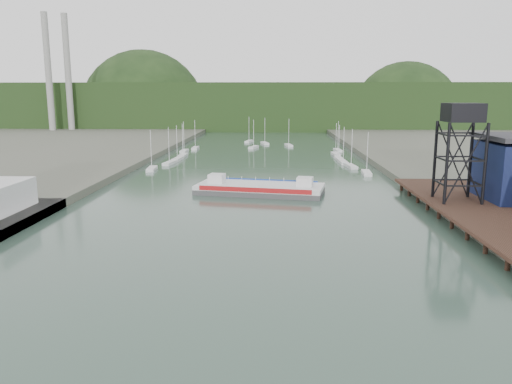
{
  "coord_description": "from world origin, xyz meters",
  "views": [
    {
      "loc": [
        4.7,
        -24.48,
        19.4
      ],
      "look_at": [
        1.71,
        54.58,
        4.0
      ],
      "focal_mm": 35.0,
      "sensor_mm": 36.0,
      "label": 1
    }
  ],
  "objects": [
    {
      "name": "east_pier",
      "position": [
        37.0,
        45.0,
        1.9
      ],
      "size": [
        14.0,
        70.0,
        2.45
      ],
      "color": "black",
      "rests_on": "ground"
    },
    {
      "name": "lift_tower",
      "position": [
        35.0,
        58.0,
        15.65
      ],
      "size": [
        6.5,
        6.5,
        16.0
      ],
      "color": "black",
      "rests_on": "east_pier"
    },
    {
      "name": "marina_sailboats",
      "position": [
        0.08,
        138.46,
        0.35
      ],
      "size": [
        57.71,
        92.65,
        0.9
      ],
      "color": "silver",
      "rests_on": "ground"
    },
    {
      "name": "smokestacks",
      "position": [
        -106.0,
        232.5,
        30.0
      ],
      "size": [
        11.2,
        8.2,
        60.0
      ],
      "color": "gray",
      "rests_on": "ground"
    },
    {
      "name": "distant_hills",
      "position": [
        -3.98,
        301.35,
        10.38
      ],
      "size": [
        500.0,
        120.0,
        80.0
      ],
      "color": "black",
      "rests_on": "ground"
    },
    {
      "name": "chain_ferry",
      "position": [
        1.78,
        73.79,
        1.04
      ],
      "size": [
        26.52,
        14.59,
        3.61
      ],
      "rotation": [
        0.0,
        0.0,
        -0.19
      ],
      "color": "#434446",
      "rests_on": "ground"
    }
  ]
}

